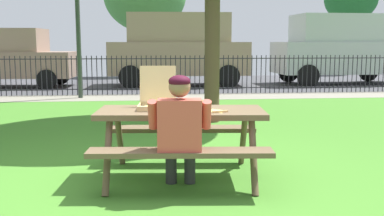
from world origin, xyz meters
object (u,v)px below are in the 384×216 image
pizza_box_open (158,100)px  far_tree_center (351,0)px  pizza_slice_on_table (216,111)px  parked_car_far_left (7,57)px  picnic_table_foreground (181,125)px  parked_car_left (179,48)px  parked_car_center (342,48)px  adult_at_table (180,129)px

pizza_box_open → far_tree_center: far_tree_center is taller
pizza_slice_on_table → parked_car_far_left: parked_car_far_left is taller
picnic_table_foreground → parked_car_far_left: 11.84m
parked_car_far_left → parked_car_left: (5.75, -0.00, 0.30)m
picnic_table_foreground → parked_car_far_left: (-5.03, 10.71, 0.41)m
picnic_table_foreground → parked_car_center: parked_car_center is taller
adult_at_table → pizza_box_open: bearing=108.0°
pizza_box_open → adult_at_table: pizza_box_open is taller
parked_car_center → pizza_box_open: bearing=-122.7°
parked_car_far_left → parked_car_center: size_ratio=0.94×
parked_car_far_left → parked_car_left: size_ratio=0.94×
picnic_table_foreground → parked_car_center: bearing=58.6°
pizza_slice_on_table → adult_at_table: bearing=-139.3°
pizza_slice_on_table → parked_car_far_left: 12.13m
picnic_table_foreground → parked_car_left: parked_car_left is taller
pizza_box_open → parked_car_left: bearing=84.8°
parked_car_left → parked_car_center: size_ratio=1.00×
pizza_slice_on_table → parked_car_center: (6.18, 10.85, 0.53)m
parked_car_left → pizza_box_open: bearing=-95.2°
pizza_box_open → parked_car_far_left: bearing=114.3°
parked_car_center → pizza_slice_on_table: bearing=-119.7°
parked_car_far_left → parked_car_left: 5.76m
pizza_box_open → parked_car_far_left: parked_car_far_left is taller
pizza_slice_on_table → parked_car_left: (0.35, 10.85, 0.53)m
picnic_table_foreground → parked_car_far_left: parked_car_far_left is taller
parked_car_far_left → pizza_box_open: bearing=-65.7°
picnic_table_foreground → pizza_box_open: 0.38m
adult_at_table → parked_car_center: parked_car_center is taller
parked_car_left → parked_car_center: same height
parked_car_far_left → parked_car_center: (11.58, -0.00, 0.30)m
pizza_box_open → parked_car_left: (0.96, 10.58, 0.45)m
adult_at_table → parked_car_center: (6.60, 11.21, 0.65)m
pizza_box_open → adult_at_table: size_ratio=0.40×
pizza_slice_on_table → parked_car_far_left: (-5.40, 10.85, 0.23)m
pizza_slice_on_table → far_tree_center: (8.93, 16.29, 2.69)m
parked_car_left → parked_car_far_left: bearing=180.0°
pizza_box_open → adult_at_table: (0.20, -0.62, -0.20)m
parked_car_far_left → far_tree_center: far_tree_center is taller
picnic_table_foreground → parked_car_left: size_ratio=0.40×
parked_car_left → parked_car_center: (5.83, 0.00, 0.00)m
picnic_table_foreground → adult_at_table: size_ratio=1.61×
pizza_slice_on_table → parked_car_left: 10.87m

